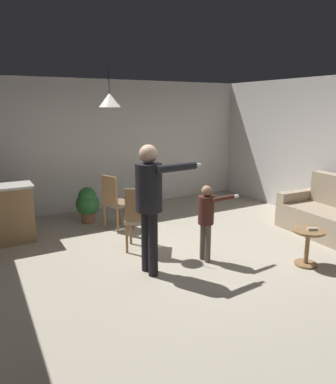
{
  "coord_description": "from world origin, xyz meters",
  "views": [
    {
      "loc": [
        -2.6,
        -4.08,
        2.18
      ],
      "look_at": [
        -0.28,
        0.14,
        1.0
      ],
      "focal_mm": 33.24,
      "sensor_mm": 36.0,
      "label": 1
    }
  ],
  "objects_px": {
    "side_table_by_couch": "(307,243)",
    "dining_chair_near_wall": "(115,200)",
    "person_adult": "(150,196)",
    "potted_plant_by_wall": "(147,195)",
    "potted_plant_corner": "(87,203)",
    "person_child": "(207,215)",
    "spare_remote_on_table": "(312,229)",
    "dining_chair_by_counter": "(139,217)",
    "couch_floral": "(335,218)"
  },
  "relations": [
    {
      "from": "side_table_by_couch",
      "to": "dining_chair_near_wall",
      "type": "distance_m",
      "value": 3.22
    },
    {
      "from": "side_table_by_couch",
      "to": "potted_plant_by_wall",
      "type": "distance_m",
      "value": 3.44
    },
    {
      "from": "dining_chair_by_counter",
      "to": "potted_plant_by_wall",
      "type": "bearing_deg",
      "value": 93.32
    },
    {
      "from": "couch_floral",
      "to": "person_child",
      "type": "distance_m",
      "value": 2.5
    },
    {
      "from": "side_table_by_couch",
      "to": "person_adult",
      "type": "xyz_separation_m",
      "value": [
        -2.0,
        0.84,
        0.73
      ]
    },
    {
      "from": "potted_plant_corner",
      "to": "spare_remote_on_table",
      "type": "height_order",
      "value": "potted_plant_corner"
    },
    {
      "from": "person_adult",
      "to": "dining_chair_by_counter",
      "type": "bearing_deg",
      "value": 161.45
    },
    {
      "from": "spare_remote_on_table",
      "to": "couch_floral",
      "type": "bearing_deg",
      "value": 24.35
    },
    {
      "from": "potted_plant_corner",
      "to": "potted_plant_by_wall",
      "type": "xyz_separation_m",
      "value": [
        1.25,
        0.01,
        0.01
      ]
    },
    {
      "from": "side_table_by_couch",
      "to": "person_adult",
      "type": "relative_size",
      "value": 0.3
    },
    {
      "from": "person_child",
      "to": "couch_floral",
      "type": "bearing_deg",
      "value": 79.57
    },
    {
      "from": "couch_floral",
      "to": "person_child",
      "type": "bearing_deg",
      "value": 86.66
    },
    {
      "from": "side_table_by_couch",
      "to": "potted_plant_corner",
      "type": "xyz_separation_m",
      "value": [
        -2.12,
        3.32,
        0.05
      ]
    },
    {
      "from": "potted_plant_by_wall",
      "to": "spare_remote_on_table",
      "type": "distance_m",
      "value": 3.48
    },
    {
      "from": "side_table_by_couch",
      "to": "person_adult",
      "type": "distance_m",
      "value": 2.29
    },
    {
      "from": "side_table_by_couch",
      "to": "dining_chair_near_wall",
      "type": "relative_size",
      "value": 0.52
    },
    {
      "from": "potted_plant_corner",
      "to": "dining_chair_near_wall",
      "type": "bearing_deg",
      "value": -64.81
    },
    {
      "from": "potted_plant_corner",
      "to": "side_table_by_couch",
      "type": "bearing_deg",
      "value": -57.39
    },
    {
      "from": "side_table_by_couch",
      "to": "dining_chair_by_counter",
      "type": "height_order",
      "value": "dining_chair_by_counter"
    },
    {
      "from": "couch_floral",
      "to": "person_child",
      "type": "height_order",
      "value": "person_child"
    },
    {
      "from": "couch_floral",
      "to": "potted_plant_by_wall",
      "type": "relative_size",
      "value": 2.64
    },
    {
      "from": "person_adult",
      "to": "potted_plant_by_wall",
      "type": "relative_size",
      "value": 2.46
    },
    {
      "from": "person_adult",
      "to": "potted_plant_corner",
      "type": "xyz_separation_m",
      "value": [
        -0.12,
        2.48,
        -0.69
      ]
    },
    {
      "from": "potted_plant_corner",
      "to": "couch_floral",
      "type": "bearing_deg",
      "value": -38.82
    },
    {
      "from": "potted_plant_corner",
      "to": "spare_remote_on_table",
      "type": "bearing_deg",
      "value": -57.44
    },
    {
      "from": "couch_floral",
      "to": "person_adult",
      "type": "xyz_separation_m",
      "value": [
        -3.32,
        0.29,
        0.73
      ]
    },
    {
      "from": "person_adult",
      "to": "spare_remote_on_table",
      "type": "xyz_separation_m",
      "value": [
        2.02,
        -0.88,
        -0.52
      ]
    },
    {
      "from": "dining_chair_by_counter",
      "to": "dining_chair_near_wall",
      "type": "relative_size",
      "value": 1.0
    },
    {
      "from": "dining_chair_by_counter",
      "to": "dining_chair_near_wall",
      "type": "bearing_deg",
      "value": 121.34
    },
    {
      "from": "dining_chair_near_wall",
      "to": "potted_plant_corner",
      "type": "xyz_separation_m",
      "value": [
        -0.31,
        0.66,
        -0.17
      ]
    },
    {
      "from": "side_table_by_couch",
      "to": "spare_remote_on_table",
      "type": "height_order",
      "value": "spare_remote_on_table"
    },
    {
      "from": "side_table_by_couch",
      "to": "spare_remote_on_table",
      "type": "distance_m",
      "value": 0.22
    },
    {
      "from": "person_child",
      "to": "dining_chair_near_wall",
      "type": "distance_m",
      "value": 1.97
    },
    {
      "from": "couch_floral",
      "to": "dining_chair_near_wall",
      "type": "bearing_deg",
      "value": 58.59
    },
    {
      "from": "couch_floral",
      "to": "potted_plant_corner",
      "type": "xyz_separation_m",
      "value": [
        -3.44,
        2.77,
        0.04
      ]
    },
    {
      "from": "potted_plant_corner",
      "to": "potted_plant_by_wall",
      "type": "height_order",
      "value": "potted_plant_by_wall"
    },
    {
      "from": "person_child",
      "to": "dining_chair_near_wall",
      "type": "relative_size",
      "value": 1.11
    },
    {
      "from": "potted_plant_by_wall",
      "to": "spare_remote_on_table",
      "type": "bearing_deg",
      "value": -75.18
    },
    {
      "from": "person_adult",
      "to": "side_table_by_couch",
      "type": "bearing_deg",
      "value": 62.23
    },
    {
      "from": "person_adult",
      "to": "spare_remote_on_table",
      "type": "distance_m",
      "value": 2.27
    },
    {
      "from": "potted_plant_corner",
      "to": "person_adult",
      "type": "bearing_deg",
      "value": -87.28
    },
    {
      "from": "spare_remote_on_table",
      "to": "dining_chair_by_counter",
      "type": "bearing_deg",
      "value": 138.54
    },
    {
      "from": "person_child",
      "to": "potted_plant_by_wall",
      "type": "bearing_deg",
      "value": 169.23
    },
    {
      "from": "side_table_by_couch",
      "to": "dining_chair_near_wall",
      "type": "height_order",
      "value": "dining_chair_near_wall"
    },
    {
      "from": "couch_floral",
      "to": "dining_chair_by_counter",
      "type": "relative_size",
      "value": 1.84
    },
    {
      "from": "person_child",
      "to": "dining_chair_near_wall",
      "type": "height_order",
      "value": "person_child"
    },
    {
      "from": "person_child",
      "to": "spare_remote_on_table",
      "type": "height_order",
      "value": "person_child"
    },
    {
      "from": "person_child",
      "to": "potted_plant_corner",
      "type": "height_order",
      "value": "person_child"
    },
    {
      "from": "dining_chair_by_counter",
      "to": "person_adult",
      "type": "bearing_deg",
      "value": -71.41
    },
    {
      "from": "side_table_by_couch",
      "to": "dining_chair_near_wall",
      "type": "xyz_separation_m",
      "value": [
        -1.81,
        2.65,
        0.22
      ]
    }
  ]
}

